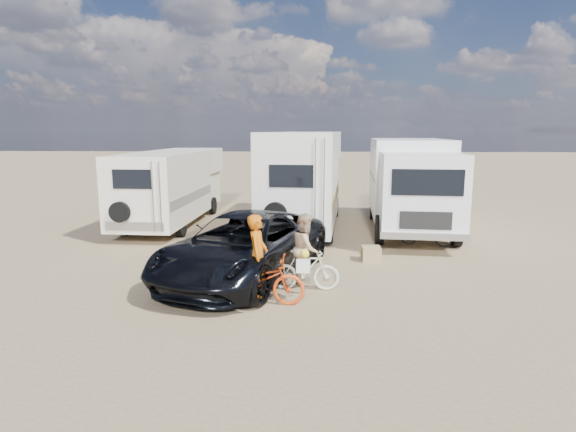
{
  "coord_description": "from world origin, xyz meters",
  "views": [
    {
      "loc": [
        0.28,
        -9.87,
        3.5
      ],
      "look_at": [
        -0.28,
        2.26,
        1.3
      ],
      "focal_mm": 29.47,
      "sensor_mm": 36.0,
      "label": 1
    }
  ],
  "objects_px": {
    "rider_man": "(258,264)",
    "cooler": "(242,242)",
    "dark_suv": "(244,246)",
    "bike_man": "(258,280)",
    "rv_main": "(305,180)",
    "bike_parked": "(426,233)",
    "rv_left": "(173,188)",
    "rider_woman": "(305,256)",
    "crate": "(371,254)",
    "bike_woman": "(305,270)",
    "box_truck": "(411,186)"
  },
  "relations": [
    {
      "from": "rv_main",
      "to": "bike_parked",
      "type": "height_order",
      "value": "rv_main"
    },
    {
      "from": "dark_suv",
      "to": "bike_man",
      "type": "distance_m",
      "value": 1.83
    },
    {
      "from": "crate",
      "to": "rv_left",
      "type": "bearing_deg",
      "value": 144.14
    },
    {
      "from": "rv_main",
      "to": "crate",
      "type": "height_order",
      "value": "rv_main"
    },
    {
      "from": "rider_man",
      "to": "rider_woman",
      "type": "relative_size",
      "value": 1.08
    },
    {
      "from": "bike_woman",
      "to": "cooler",
      "type": "relative_size",
      "value": 3.03
    },
    {
      "from": "box_truck",
      "to": "bike_woman",
      "type": "bearing_deg",
      "value": -114.28
    },
    {
      "from": "rider_woman",
      "to": "crate",
      "type": "relative_size",
      "value": 3.13
    },
    {
      "from": "rv_left",
      "to": "rider_woman",
      "type": "height_order",
      "value": "rv_left"
    },
    {
      "from": "rv_main",
      "to": "dark_suv",
      "type": "relative_size",
      "value": 1.38
    },
    {
      "from": "rider_woman",
      "to": "cooler",
      "type": "distance_m",
      "value": 4.14
    },
    {
      "from": "rider_man",
      "to": "cooler",
      "type": "height_order",
      "value": "rider_man"
    },
    {
      "from": "rv_main",
      "to": "bike_woman",
      "type": "distance_m",
      "value": 7.04
    },
    {
      "from": "rider_woman",
      "to": "rv_main",
      "type": "bearing_deg",
      "value": 3.24
    },
    {
      "from": "dark_suv",
      "to": "rider_woman",
      "type": "height_order",
      "value": "rider_woman"
    },
    {
      "from": "bike_man",
      "to": "bike_woman",
      "type": "distance_m",
      "value": 1.31
    },
    {
      "from": "cooler",
      "to": "crate",
      "type": "bearing_deg",
      "value": -40.03
    },
    {
      "from": "cooler",
      "to": "box_truck",
      "type": "bearing_deg",
      "value": 4.34
    },
    {
      "from": "rider_man",
      "to": "bike_parked",
      "type": "xyz_separation_m",
      "value": [
        4.63,
        5.19,
        -0.43
      ]
    },
    {
      "from": "dark_suv",
      "to": "cooler",
      "type": "distance_m",
      "value": 2.88
    },
    {
      "from": "box_truck",
      "to": "rider_woman",
      "type": "bearing_deg",
      "value": -114.28
    },
    {
      "from": "cooler",
      "to": "rider_woman",
      "type": "bearing_deg",
      "value": -84.56
    },
    {
      "from": "bike_man",
      "to": "rider_man",
      "type": "distance_m",
      "value": 0.34
    },
    {
      "from": "dark_suv",
      "to": "bike_woman",
      "type": "relative_size",
      "value": 3.68
    },
    {
      "from": "rider_woman",
      "to": "dark_suv",
      "type": "bearing_deg",
      "value": 62.93
    },
    {
      "from": "rider_woman",
      "to": "cooler",
      "type": "height_order",
      "value": "rider_woman"
    },
    {
      "from": "rider_woman",
      "to": "crate",
      "type": "bearing_deg",
      "value": -33.12
    },
    {
      "from": "rv_main",
      "to": "box_truck",
      "type": "distance_m",
      "value": 3.72
    },
    {
      "from": "rv_main",
      "to": "bike_man",
      "type": "distance_m",
      "value": 7.96
    },
    {
      "from": "box_truck",
      "to": "cooler",
      "type": "xyz_separation_m",
      "value": [
        -5.52,
        -2.79,
        -1.4
      ]
    },
    {
      "from": "bike_man",
      "to": "cooler",
      "type": "relative_size",
      "value": 3.85
    },
    {
      "from": "bike_woman",
      "to": "rider_man",
      "type": "relative_size",
      "value": 0.9
    },
    {
      "from": "bike_woman",
      "to": "bike_man",
      "type": "bearing_deg",
      "value": 135.51
    },
    {
      "from": "cooler",
      "to": "crate",
      "type": "xyz_separation_m",
      "value": [
        3.69,
        -1.17,
        -0.0
      ]
    },
    {
      "from": "bike_woman",
      "to": "crate",
      "type": "bearing_deg",
      "value": -33.12
    },
    {
      "from": "dark_suv",
      "to": "rider_woman",
      "type": "relative_size",
      "value": 3.59
    },
    {
      "from": "rv_main",
      "to": "cooler",
      "type": "xyz_separation_m",
      "value": [
        -1.84,
        -3.29,
        -1.53
      ]
    },
    {
      "from": "bike_man",
      "to": "dark_suv",
      "type": "bearing_deg",
      "value": 19.82
    },
    {
      "from": "bike_parked",
      "to": "box_truck",
      "type": "bearing_deg",
      "value": 18.6
    },
    {
      "from": "rv_left",
      "to": "bike_parked",
      "type": "xyz_separation_m",
      "value": [
        8.76,
        -3.12,
        -0.96
      ]
    },
    {
      "from": "bike_parked",
      "to": "rider_woman",
      "type": "bearing_deg",
      "value": 156.08
    },
    {
      "from": "rv_left",
      "to": "bike_woman",
      "type": "bearing_deg",
      "value": -53.15
    },
    {
      "from": "bike_woman",
      "to": "cooler",
      "type": "xyz_separation_m",
      "value": [
        -1.92,
        3.63,
        -0.25
      ]
    },
    {
      "from": "rider_woman",
      "to": "bike_woman",
      "type": "bearing_deg",
      "value": 92.56
    },
    {
      "from": "rider_man",
      "to": "cooler",
      "type": "xyz_separation_m",
      "value": [
        -0.96,
        4.52,
        -0.64
      ]
    },
    {
      "from": "dark_suv",
      "to": "rv_left",
      "type": "bearing_deg",
      "value": 138.73
    },
    {
      "from": "rv_left",
      "to": "bike_woman",
      "type": "xyz_separation_m",
      "value": [
        5.09,
        -7.41,
        -0.91
      ]
    },
    {
      "from": "dark_suv",
      "to": "bike_parked",
      "type": "bearing_deg",
      "value": 53.8
    },
    {
      "from": "box_truck",
      "to": "bike_man",
      "type": "bearing_deg",
      "value": -116.94
    },
    {
      "from": "rv_left",
      "to": "cooler",
      "type": "relative_size",
      "value": 14.56
    }
  ]
}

